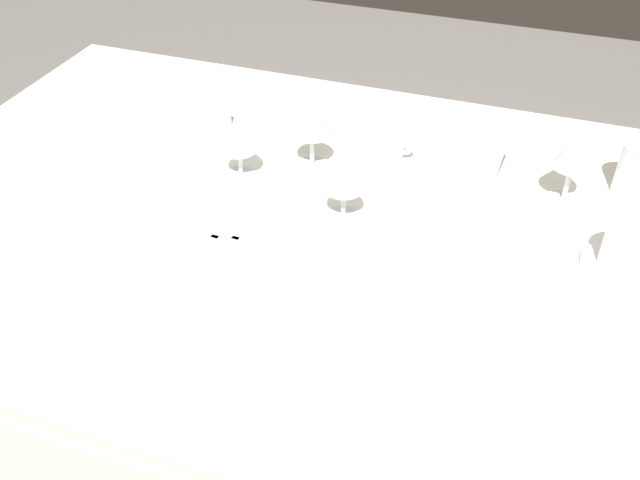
{
  "coord_description": "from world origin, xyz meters",
  "views": [
    {
      "loc": [
        0.3,
        -0.99,
        1.52
      ],
      "look_at": [
        -0.02,
        -0.08,
        0.76
      ],
      "focal_mm": 39.61,
      "sensor_mm": 36.0,
      "label": 1
    }
  ],
  "objects_px": {
    "wine_glass_left": "(238,135)",
    "napkin_folded": "(517,151)",
    "coffee_cup_left": "(385,142)",
    "drink_tumbler": "(635,173)",
    "coffee_cup_right": "(629,248)",
    "coffee_cup_far": "(213,118)",
    "wine_glass_centre": "(575,154)",
    "wine_glass_right": "(344,175)",
    "dinner_plate": "(296,289)",
    "spoon_soup": "(415,305)",
    "wine_glass_far": "(312,123)",
    "dinner_knife": "(392,307)",
    "fork_inner": "(199,256)",
    "fork_outer": "(219,260)"
  },
  "relations": [
    {
      "from": "dinner_knife",
      "to": "wine_glass_left",
      "type": "distance_m",
      "value": 0.48
    },
    {
      "from": "wine_glass_left",
      "to": "fork_inner",
      "type": "bearing_deg",
      "value": -82.22
    },
    {
      "from": "coffee_cup_left",
      "to": "drink_tumbler",
      "type": "bearing_deg",
      "value": 4.98
    },
    {
      "from": "spoon_soup",
      "to": "fork_inner",
      "type": "bearing_deg",
      "value": -179.31
    },
    {
      "from": "dinner_plate",
      "to": "wine_glass_left",
      "type": "distance_m",
      "value": 0.37
    },
    {
      "from": "coffee_cup_far",
      "to": "wine_glass_far",
      "type": "bearing_deg",
      "value": -11.16
    },
    {
      "from": "dinner_knife",
      "to": "dinner_plate",
      "type": "bearing_deg",
      "value": -174.08
    },
    {
      "from": "coffee_cup_left",
      "to": "coffee_cup_right",
      "type": "xyz_separation_m",
      "value": [
        0.47,
        -0.2,
        0.0
      ]
    },
    {
      "from": "fork_inner",
      "to": "napkin_folded",
      "type": "xyz_separation_m",
      "value": [
        0.48,
        0.4,
        0.08
      ]
    },
    {
      "from": "wine_glass_centre",
      "to": "wine_glass_right",
      "type": "bearing_deg",
      "value": -153.26
    },
    {
      "from": "dinner_plate",
      "to": "wine_glass_centre",
      "type": "relative_size",
      "value": 1.72
    },
    {
      "from": "dinner_knife",
      "to": "coffee_cup_right",
      "type": "xyz_separation_m",
      "value": [
        0.34,
        0.22,
        0.05
      ]
    },
    {
      "from": "wine_glass_centre",
      "to": "fork_outer",
      "type": "bearing_deg",
      "value": -145.33
    },
    {
      "from": "fork_inner",
      "to": "wine_glass_centre",
      "type": "distance_m",
      "value": 0.7
    },
    {
      "from": "spoon_soup",
      "to": "coffee_cup_left",
      "type": "distance_m",
      "value": 0.44
    },
    {
      "from": "dinner_plate",
      "to": "wine_glass_right",
      "type": "bearing_deg",
      "value": 86.93
    },
    {
      "from": "fork_outer",
      "to": "wine_glass_left",
      "type": "bearing_deg",
      "value": 105.77
    },
    {
      "from": "fork_outer",
      "to": "fork_inner",
      "type": "height_order",
      "value": "same"
    },
    {
      "from": "drink_tumbler",
      "to": "coffee_cup_left",
      "type": "bearing_deg",
      "value": -175.02
    },
    {
      "from": "dinner_plate",
      "to": "coffee_cup_right",
      "type": "bearing_deg",
      "value": 25.04
    },
    {
      "from": "coffee_cup_left",
      "to": "wine_glass_centre",
      "type": "relative_size",
      "value": 0.69
    },
    {
      "from": "fork_outer",
      "to": "fork_inner",
      "type": "xyz_separation_m",
      "value": [
        -0.04,
        -0.0,
        0.0
      ]
    },
    {
      "from": "fork_inner",
      "to": "spoon_soup",
      "type": "bearing_deg",
      "value": 0.69
    },
    {
      "from": "fork_outer",
      "to": "spoon_soup",
      "type": "relative_size",
      "value": 1.08
    },
    {
      "from": "wine_glass_right",
      "to": "dinner_plate",
      "type": "bearing_deg",
      "value": -93.07
    },
    {
      "from": "wine_glass_left",
      "to": "napkin_folded",
      "type": "height_order",
      "value": "napkin_folded"
    },
    {
      "from": "coffee_cup_left",
      "to": "wine_glass_far",
      "type": "distance_m",
      "value": 0.16
    },
    {
      "from": "wine_glass_centre",
      "to": "wine_glass_left",
      "type": "relative_size",
      "value": 1.06
    },
    {
      "from": "dinner_knife",
      "to": "coffee_cup_left",
      "type": "height_order",
      "value": "coffee_cup_left"
    },
    {
      "from": "coffee_cup_left",
      "to": "coffee_cup_far",
      "type": "xyz_separation_m",
      "value": [
        -0.38,
        -0.03,
        0.0
      ]
    },
    {
      "from": "wine_glass_centre",
      "to": "drink_tumbler",
      "type": "relative_size",
      "value": 1.43
    },
    {
      "from": "spoon_soup",
      "to": "coffee_cup_right",
      "type": "distance_m",
      "value": 0.37
    },
    {
      "from": "wine_glass_left",
      "to": "napkin_folded",
      "type": "bearing_deg",
      "value": 15.71
    },
    {
      "from": "wine_glass_left",
      "to": "dinner_knife",
      "type": "bearing_deg",
      "value": -35.06
    },
    {
      "from": "wine_glass_centre",
      "to": "wine_glass_far",
      "type": "xyz_separation_m",
      "value": [
        -0.49,
        -0.04,
        -0.0
      ]
    },
    {
      "from": "dinner_plate",
      "to": "coffee_cup_far",
      "type": "height_order",
      "value": "coffee_cup_far"
    },
    {
      "from": "dinner_knife",
      "to": "drink_tumbler",
      "type": "distance_m",
      "value": 0.58
    },
    {
      "from": "dinner_plate",
      "to": "coffee_cup_right",
      "type": "distance_m",
      "value": 0.56
    },
    {
      "from": "spoon_soup",
      "to": "coffee_cup_left",
      "type": "relative_size",
      "value": 1.97
    },
    {
      "from": "drink_tumbler",
      "to": "coffee_cup_right",
      "type": "bearing_deg",
      "value": -92.11
    },
    {
      "from": "coffee_cup_left",
      "to": "dinner_plate",
      "type": "bearing_deg",
      "value": -93.9
    },
    {
      "from": "coffee_cup_left",
      "to": "coffee_cup_far",
      "type": "height_order",
      "value": "coffee_cup_far"
    },
    {
      "from": "fork_inner",
      "to": "dinner_knife",
      "type": "bearing_deg",
      "value": -2.09
    },
    {
      "from": "dinner_knife",
      "to": "wine_glass_right",
      "type": "bearing_deg",
      "value": 126.24
    },
    {
      "from": "coffee_cup_far",
      "to": "napkin_folded",
      "type": "xyz_separation_m",
      "value": [
        0.64,
        0.02,
        0.04
      ]
    },
    {
      "from": "wine_glass_left",
      "to": "wine_glass_centre",
      "type": "bearing_deg",
      "value": 11.19
    },
    {
      "from": "dinner_knife",
      "to": "napkin_folded",
      "type": "relative_size",
      "value": 1.45
    },
    {
      "from": "fork_outer",
      "to": "wine_glass_centre",
      "type": "relative_size",
      "value": 1.48
    },
    {
      "from": "dinner_plate",
      "to": "spoon_soup",
      "type": "xyz_separation_m",
      "value": [
        0.19,
        0.03,
        -0.01
      ]
    },
    {
      "from": "dinner_knife",
      "to": "wine_glass_left",
      "type": "xyz_separation_m",
      "value": [
        -0.38,
        0.27,
        0.09
      ]
    }
  ]
}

